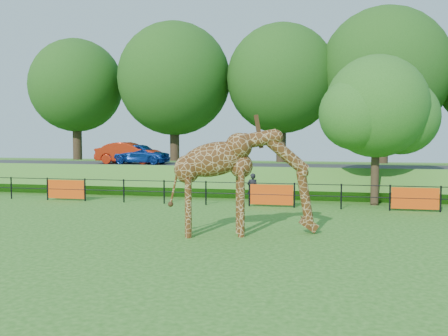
# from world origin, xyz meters

# --- Properties ---
(ground) EXTENTS (90.00, 90.00, 0.00)m
(ground) POSITION_xyz_m (0.00, 0.00, 0.00)
(ground) COLOR #266318
(ground) RESTS_ON ground
(giraffe) EXTENTS (4.83, 2.25, 3.42)m
(giraffe) POSITION_xyz_m (2.88, 1.77, 1.71)
(giraffe) COLOR #502B10
(giraffe) RESTS_ON ground
(perimeter_fence) EXTENTS (28.07, 0.10, 1.10)m
(perimeter_fence) POSITION_xyz_m (0.00, 8.00, 0.55)
(perimeter_fence) COLOR black
(perimeter_fence) RESTS_ON ground
(embankment) EXTENTS (40.00, 9.00, 1.30)m
(embankment) POSITION_xyz_m (0.00, 15.50, 0.65)
(embankment) COLOR #266318
(embankment) RESTS_ON ground
(road) EXTENTS (40.00, 5.00, 0.12)m
(road) POSITION_xyz_m (0.00, 14.00, 1.36)
(road) COLOR #2B2B2D
(road) RESTS_ON embankment
(car_blue) EXTENTS (3.74, 1.70, 1.25)m
(car_blue) POSITION_xyz_m (-5.72, 14.35, 2.04)
(car_blue) COLOR #143EA3
(car_blue) RESTS_ON road
(car_red) EXTENTS (3.96, 1.48, 1.29)m
(car_red) POSITION_xyz_m (-6.47, 14.43, 2.07)
(car_red) COLOR red
(car_red) RESTS_ON road
(visitor) EXTENTS (0.60, 0.50, 1.41)m
(visitor) POSITION_xyz_m (2.00, 8.92, 0.70)
(visitor) COLOR black
(visitor) RESTS_ON ground
(tree_east) EXTENTS (5.40, 4.71, 6.76)m
(tree_east) POSITION_xyz_m (7.60, 9.63, 4.28)
(tree_east) COLOR black
(tree_east) RESTS_ON ground
(bg_tree_line) EXTENTS (37.30, 8.80, 11.82)m
(bg_tree_line) POSITION_xyz_m (1.89, 22.00, 7.19)
(bg_tree_line) COLOR black
(bg_tree_line) RESTS_ON ground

